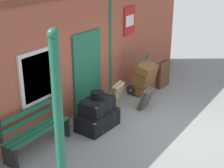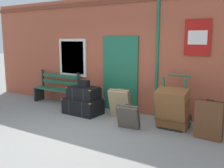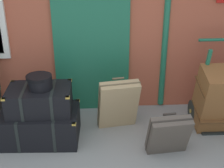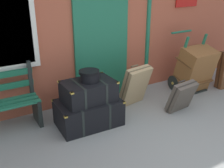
% 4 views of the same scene
% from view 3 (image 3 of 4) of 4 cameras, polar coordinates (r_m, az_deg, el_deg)
% --- Properties ---
extents(brick_facade, '(10.40, 0.35, 3.20)m').
position_cam_3_polar(brick_facade, '(4.68, -3.10, 14.15)').
color(brick_facade, '#AD5138').
rests_on(brick_facade, ground).
extents(steamer_trunk_base, '(1.03, 0.69, 0.43)m').
position_cam_3_polar(steamer_trunk_base, '(4.34, -12.71, -7.19)').
color(steamer_trunk_base, black).
rests_on(steamer_trunk_base, ground).
extents(steamer_trunk_middle, '(0.81, 0.56, 0.33)m').
position_cam_3_polar(steamer_trunk_middle, '(4.17, -12.84, -2.75)').
color(steamer_trunk_middle, black).
rests_on(steamer_trunk_middle, steamer_trunk_base).
extents(round_hatbox, '(0.32, 0.31, 0.18)m').
position_cam_3_polar(round_hatbox, '(4.05, -12.81, 0.53)').
color(round_hatbox, black).
rests_on(round_hatbox, steamer_trunk_middle).
extents(porters_trolley, '(0.71, 0.65, 1.19)m').
position_cam_3_polar(porters_trolley, '(4.80, 18.22, -3.76)').
color(porters_trolley, black).
rests_on(porters_trolley, ground).
extents(large_brown_trunk, '(0.70, 0.64, 0.96)m').
position_cam_3_polar(large_brown_trunk, '(4.56, 19.31, -2.52)').
color(large_brown_trunk, brown).
rests_on(large_brown_trunk, ground).
extents(suitcase_caramel, '(0.59, 0.46, 0.77)m').
position_cam_3_polar(suitcase_caramel, '(4.37, 1.10, -3.68)').
color(suitcase_caramel, tan).
rests_on(suitcase_caramel, ground).
extents(suitcase_brown, '(0.53, 0.37, 0.57)m').
position_cam_3_polar(suitcase_brown, '(3.98, 10.11, -8.99)').
color(suitcase_brown, '#51473D').
rests_on(suitcase_brown, ground).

